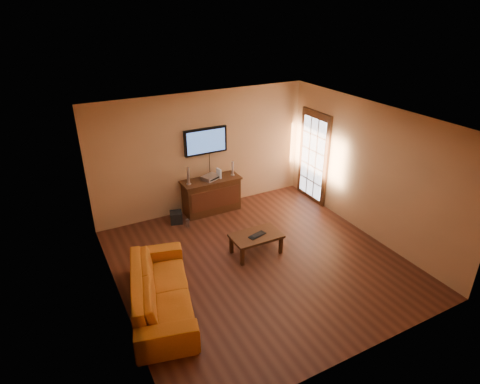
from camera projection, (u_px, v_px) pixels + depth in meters
ground_plane at (259, 262)px, 7.47m from camera, size 5.00×5.00×0.00m
room_walls at (243, 167)px, 7.23m from camera, size 5.00×5.00×5.00m
french_door at (313, 158)px, 9.40m from camera, size 0.07×1.02×2.22m
media_console at (211, 195)px, 9.10m from camera, size 1.34×0.51×0.79m
television at (206, 141)px, 8.74m from camera, size 0.99×0.08×0.59m
coffee_table at (256, 237)px, 7.59m from camera, size 0.96×0.58×0.41m
sofa at (161, 284)px, 6.21m from camera, size 1.16×2.33×0.88m
speaker_left at (188, 177)px, 8.62m from camera, size 0.11×0.11×0.39m
speaker_right at (233, 169)px, 9.08m from camera, size 0.09×0.09×0.33m
av_receiver at (211, 177)px, 8.93m from camera, size 0.45×0.40×0.09m
game_console at (219, 173)px, 8.96m from camera, size 0.06×0.16×0.22m
subwoofer at (176, 217)px, 8.73m from camera, size 0.32×0.32×0.26m
bottle at (188, 223)px, 8.56m from camera, size 0.08×0.08×0.22m
keyboard at (257, 235)px, 7.54m from camera, size 0.38×0.22×0.02m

